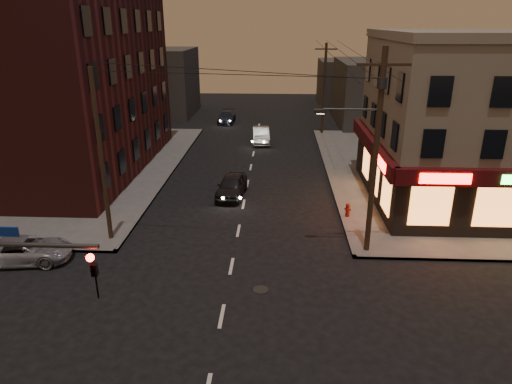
# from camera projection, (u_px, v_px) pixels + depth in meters

# --- Properties ---
(ground) EXTENTS (120.00, 120.00, 0.00)m
(ground) POSITION_uv_depth(u_px,v_px,m) (222.00, 316.00, 18.39)
(ground) COLOR black
(ground) RESTS_ON ground
(sidewalk_ne) EXTENTS (24.00, 28.00, 0.15)m
(sidewalk_ne) POSITION_uv_depth(u_px,v_px,m) (482.00, 174.00, 35.32)
(sidewalk_ne) COLOR #514F4C
(sidewalk_ne) RESTS_ON ground
(sidewalk_nw) EXTENTS (24.00, 28.00, 0.15)m
(sidewalk_nw) POSITION_uv_depth(u_px,v_px,m) (29.00, 167.00, 36.93)
(sidewalk_nw) COLOR #514F4C
(sidewalk_nw) RESTS_ON ground
(pizza_building) EXTENTS (15.85, 12.85, 10.50)m
(pizza_building) POSITION_uv_depth(u_px,v_px,m) (500.00, 121.00, 28.35)
(pizza_building) COLOR gray
(pizza_building) RESTS_ON sidewalk_ne
(brick_apartment) EXTENTS (12.00, 20.00, 13.00)m
(brick_apartment) POSITION_uv_depth(u_px,v_px,m) (58.00, 85.00, 34.46)
(brick_apartment) COLOR #451816
(brick_apartment) RESTS_ON sidewalk_nw
(bg_building_ne_a) EXTENTS (10.00, 12.00, 7.00)m
(bg_building_ne_a) POSITION_uv_depth(u_px,v_px,m) (382.00, 92.00, 52.05)
(bg_building_ne_a) COLOR #3F3D3A
(bg_building_ne_a) RESTS_ON ground
(bg_building_nw) EXTENTS (9.00, 10.00, 8.00)m
(bg_building_nw) POSITION_uv_depth(u_px,v_px,m) (157.00, 82.00, 56.83)
(bg_building_nw) COLOR #3F3D3A
(bg_building_nw) RESTS_ON ground
(bg_building_ne_b) EXTENTS (8.00, 8.00, 6.00)m
(bg_building_ne_b) POSITION_uv_depth(u_px,v_px,m) (347.00, 81.00, 65.41)
(bg_building_ne_b) COLOR #3F3D3A
(bg_building_ne_b) RESTS_ON ground
(utility_pole_main) EXTENTS (4.20, 0.44, 10.00)m
(utility_pole_main) POSITION_uv_depth(u_px,v_px,m) (374.00, 143.00, 21.48)
(utility_pole_main) COLOR #382619
(utility_pole_main) RESTS_ON sidewalk_ne
(utility_pole_far) EXTENTS (0.26, 0.26, 9.00)m
(utility_pole_far) POSITION_uv_depth(u_px,v_px,m) (324.00, 89.00, 46.36)
(utility_pole_far) COLOR #382619
(utility_pole_far) RESTS_ON sidewalk_ne
(utility_pole_west) EXTENTS (0.24, 0.24, 9.00)m
(utility_pole_west) POSITION_uv_depth(u_px,v_px,m) (101.00, 158.00, 23.13)
(utility_pole_west) COLOR #382619
(utility_pole_west) RESTS_ON sidewalk_nw
(suv_cross) EXTENTS (4.76, 2.66, 1.26)m
(suv_cross) POSITION_uv_depth(u_px,v_px,m) (24.00, 250.00, 22.37)
(suv_cross) COLOR #9798A0
(suv_cross) RESTS_ON ground
(sedan_near) EXTENTS (2.11, 4.41, 1.46)m
(sedan_near) POSITION_uv_depth(u_px,v_px,m) (232.00, 186.00, 30.78)
(sedan_near) COLOR black
(sedan_near) RESTS_ON ground
(sedan_mid) EXTENTS (1.94, 4.65, 1.50)m
(sedan_mid) POSITION_uv_depth(u_px,v_px,m) (261.00, 135.00, 44.34)
(sedan_mid) COLOR slate
(sedan_mid) RESTS_ON ground
(sedan_far) EXTENTS (1.89, 4.50, 1.30)m
(sedan_far) POSITION_uv_depth(u_px,v_px,m) (227.00, 117.00, 53.10)
(sedan_far) COLOR #182031
(sedan_far) RESTS_ON ground
(fire_hydrant) EXTENTS (0.39, 0.39, 0.85)m
(fire_hydrant) POSITION_uv_depth(u_px,v_px,m) (348.00, 209.00, 27.23)
(fire_hydrant) COLOR maroon
(fire_hydrant) RESTS_ON sidewalk_ne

